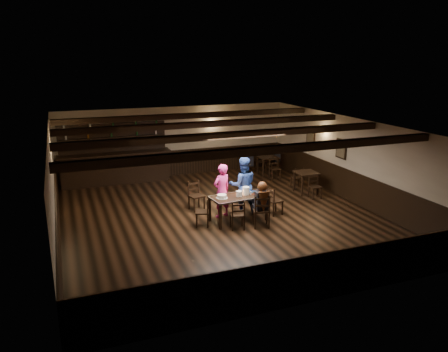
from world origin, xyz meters
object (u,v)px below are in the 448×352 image
object	(u,v)px
cake	(222,197)
man_blue	(243,185)
woman_pink	(222,191)
chair_near_right	(262,209)
chair_near_left	(238,213)
bar_counter	(115,164)
dining_table	(238,198)

from	to	relation	value
cake	man_blue	bearing A→B (deg)	34.56
woman_pink	man_blue	xyz separation A→B (m)	(0.71, 0.12, 0.06)
chair_near_right	man_blue	distance (m)	1.34
man_blue	woman_pink	bearing A→B (deg)	22.11
chair_near_left	chair_near_right	distance (m)	0.68
bar_counter	chair_near_right	bearing A→B (deg)	-62.08
dining_table	woman_pink	distance (m)	0.59
chair_near_left	chair_near_right	size ratio (longest dim) A/B	0.86
man_blue	bar_counter	distance (m)	5.60
dining_table	cake	world-z (taller)	cake
chair_near_left	bar_counter	distance (m)	6.35
woman_pink	dining_table	bearing A→B (deg)	104.29
chair_near_left	woman_pink	xyz separation A→B (m)	(-0.05, 1.09, 0.32)
woman_pink	cake	size ratio (longest dim) A/B	4.88
chair_near_left	bar_counter	bearing A→B (deg)	113.01
chair_near_left	bar_counter	xyz separation A→B (m)	(-2.48, 5.84, 0.25)
man_blue	cake	size ratio (longest dim) A/B	5.26
chair_near_left	cake	xyz separation A→B (m)	(-0.24, 0.59, 0.32)
chair_near_right	cake	xyz separation A→B (m)	(-0.91, 0.69, 0.24)
woman_pink	man_blue	distance (m)	0.72
chair_near_right	bar_counter	world-z (taller)	bar_counter
chair_near_right	woman_pink	size ratio (longest dim) A/B	0.60
dining_table	chair_near_right	bearing A→B (deg)	-60.49
cake	chair_near_right	bearing A→B (deg)	-37.07
dining_table	chair_near_left	distance (m)	0.69
woman_pink	chair_near_right	bearing A→B (deg)	101.99
chair_near_right	man_blue	world-z (taller)	man_blue
chair_near_left	man_blue	bearing A→B (deg)	61.29
woman_pink	bar_counter	bearing A→B (deg)	-82.07
dining_table	chair_near_right	xyz separation A→B (m)	(0.40, -0.71, -0.12)
woman_pink	cake	world-z (taller)	woman_pink
chair_near_left	chair_near_right	world-z (taller)	chair_near_right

